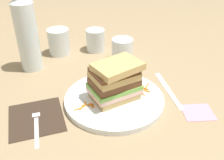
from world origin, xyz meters
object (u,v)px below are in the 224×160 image
object	(u,v)px
fork	(36,122)
knife	(169,91)
napkin_dark	(36,118)
water_bottle	(27,33)
juice_glass	(122,52)
empty_tumbler_1	(59,42)
napkin_pink	(198,112)
main_plate	(115,100)
empty_tumbler_0	(96,40)
sandwich	(115,81)

from	to	relation	value
fork	knife	bearing A→B (deg)	5.43
napkin_dark	water_bottle	distance (m)	0.30
napkin_dark	juice_glass	world-z (taller)	juice_glass
empty_tumbler_1	napkin_pink	world-z (taller)	empty_tumbler_1
fork	napkin_dark	bearing A→B (deg)	88.33
main_plate	empty_tumbler_1	distance (m)	0.38
fork	empty_tumbler_0	bearing A→B (deg)	57.22
empty_tumbler_1	empty_tumbler_0	bearing A→B (deg)	-4.46
main_plate	napkin_pink	bearing A→B (deg)	-27.93
juice_glass	empty_tumbler_0	bearing A→B (deg)	121.80
main_plate	napkin_dark	bearing A→B (deg)	-177.77
knife	juice_glass	size ratio (longest dim) A/B	2.40
fork	napkin_pink	size ratio (longest dim) A/B	2.09
main_plate	empty_tumbler_1	size ratio (longest dim) A/B	2.92
main_plate	fork	bearing A→B (deg)	-171.92
sandwich	napkin_dark	xyz separation A→B (m)	(-0.22, -0.01, -0.07)
juice_glass	empty_tumbler_1	world-z (taller)	empty_tumbler_1
sandwich	juice_glass	bearing A→B (deg)	67.58
juice_glass	knife	bearing A→B (deg)	-71.87
napkin_pink	sandwich	bearing A→B (deg)	152.19
main_plate	knife	distance (m)	0.17
empty_tumbler_0	knife	bearing A→B (deg)	-66.96
sandwich	empty_tumbler_1	size ratio (longest dim) A/B	1.56
knife	empty_tumbler_0	size ratio (longest dim) A/B	2.42
water_bottle	empty_tumbler_1	bearing A→B (deg)	40.32
sandwich	water_bottle	bearing A→B (deg)	128.56
juice_glass	napkin_pink	distance (m)	0.35
main_plate	knife	bearing A→B (deg)	2.04
water_bottle	napkin_pink	size ratio (longest dim) A/B	3.54
juice_glass	empty_tumbler_0	world-z (taller)	same
main_plate	empty_tumbler_0	distance (m)	0.35
water_bottle	empty_tumbler_0	distance (m)	0.27
main_plate	water_bottle	world-z (taller)	water_bottle
napkin_dark	napkin_pink	world-z (taller)	same
juice_glass	empty_tumbler_1	distance (m)	0.24
empty_tumbler_1	main_plate	bearing A→B (deg)	-72.73
fork	knife	xyz separation A→B (m)	(0.39, 0.04, -0.00)
fork	knife	world-z (taller)	fork
empty_tumbler_1	fork	bearing A→B (deg)	-105.20
fork	empty_tumbler_1	world-z (taller)	empty_tumbler_1
empty_tumbler_1	sandwich	bearing A→B (deg)	-72.67
napkin_dark	napkin_pink	xyz separation A→B (m)	(0.41, -0.10, -0.00)
napkin_dark	empty_tumbler_0	size ratio (longest dim) A/B	1.78
juice_glass	empty_tumbler_1	xyz separation A→B (m)	(-0.21, 0.12, 0.01)
fork	main_plate	bearing A→B (deg)	8.08
knife	napkin_dark	bearing A→B (deg)	-177.86
sandwich	empty_tumbler_1	xyz separation A→B (m)	(-0.11, 0.36, -0.02)
main_plate	juice_glass	xyz separation A→B (m)	(0.10, 0.23, 0.03)
fork	empty_tumbler_1	size ratio (longest dim) A/B	1.75
sandwich	knife	size ratio (longest dim) A/B	0.74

